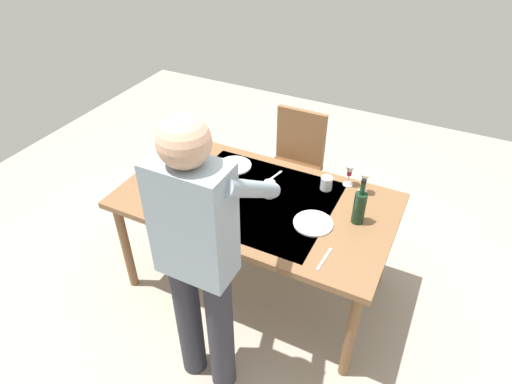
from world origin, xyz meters
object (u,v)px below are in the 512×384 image
Objects in this scene: dining_table at (256,207)px; serving_bowl_pasta at (215,193)px; wine_glass_left at (365,179)px; chair_near at (295,160)px; wine_glass_right at (350,171)px; dinner_plate_near at (313,223)px; dinner_plate_far at (235,165)px; wine_bottle at (359,207)px; side_bowl_salad at (192,144)px; water_cup_far_left at (326,183)px; water_cup_near_right at (170,159)px; water_cup_near_left at (269,189)px; person_server at (199,254)px.

serving_bowl_pasta is at bearing 24.12° from dining_table.
wine_glass_left reaches higher than serving_bowl_pasta.
chair_near is 0.79m from wine_glass_right.
dinner_plate_near and dinner_plate_far have the same top height.
wine_bottle reaches higher than chair_near.
wine_glass_right reaches higher than side_bowl_salad.
side_bowl_salad is at bearing 3.03° from wine_glass_right.
water_cup_far_left is 0.29× the size of serving_bowl_pasta.
dining_table is 5.65× the size of serving_bowl_pasta.
serving_bowl_pasta is (0.58, 0.39, -0.01)m from water_cup_far_left.
side_bowl_salad is at bearing -91.02° from water_cup_near_right.
wine_glass_left is at bearing 157.88° from wine_glass_right.
chair_near is at bearing -139.39° from side_bowl_salad.
dinner_plate_near is (-0.34, 0.13, -0.05)m from water_cup_near_left.
wine_glass_left is 1.29m from water_cup_near_right.
person_server is 5.71× the size of wine_bottle.
side_bowl_salad is (0.75, -1.07, -0.17)m from person_server.
serving_bowl_pasta is 0.63m from side_bowl_salad.
serving_bowl_pasta is 1.67× the size of side_bowl_salad.
wine_bottle is 1.96× the size of wine_glass_right.
wine_bottle is 0.29m from wine_glass_left.
dinner_plate_near is at bearing 172.81° from water_cup_near_right.
water_cup_far_left is at bearing 43.03° from wine_glass_right.
dining_table is at bearing 39.21° from water_cup_far_left.
person_server reaches higher than wine_glass_right.
dinner_plate_near is (-0.48, 0.92, 0.24)m from chair_near.
wine_bottle reaches higher than wine_glass_right.
side_bowl_salad is 1.16m from dinner_plate_near.
chair_near is 6.03× the size of wine_glass_left.
wine_glass_left is (-0.57, -0.35, 0.17)m from dining_table.
wine_glass_right is 1.38× the size of water_cup_near_left.
wine_glass_right is 1.48× the size of water_cup_near_right.
chair_near reaches higher than water_cup_near_left.
water_cup_near_left is 0.61× the size of side_bowl_salad.
water_cup_far_left is at bearing -146.12° from serving_bowl_pasta.
water_cup_near_right reaches higher than dining_table.
wine_glass_left reaches higher than side_bowl_salad.
water_cup_far_left is 0.38× the size of dinner_plate_near.
person_server is 0.77m from dinner_plate_near.
wine_glass_right is at bearing -22.12° from wine_glass_left.
dining_table is 0.78m from person_server.
chair_near is at bearing -109.90° from dinner_plate_far.
dinner_plate_far is (0.06, -0.36, -0.03)m from serving_bowl_pasta.
wine_bottle is 0.99× the size of serving_bowl_pasta.
water_cup_near_right reaches higher than water_cup_far_left.
water_cup_near_left is 0.41m from dinner_plate_far.
dining_table is at bearing 31.36° from wine_glass_left.
wine_bottle is at bearing -168.74° from serving_bowl_pasta.
chair_near is at bearing -127.96° from water_cup_near_right.
chair_near is 0.86m from water_cup_near_left.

